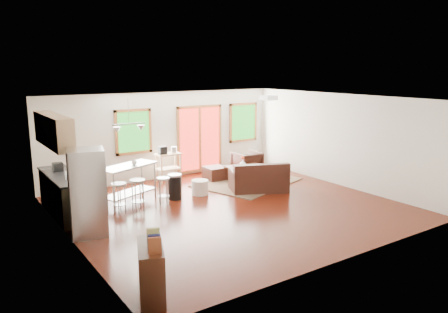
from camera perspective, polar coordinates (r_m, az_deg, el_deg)
floor at (r=10.59m, az=0.91°, el=-6.70°), size 7.50×7.00×0.02m
ceiling at (r=10.08m, az=0.96°, el=7.59°), size 7.50×7.00×0.02m
back_wall at (r=13.24m, az=-7.77°, el=2.74°), size 7.50×0.02×2.60m
left_wall at (r=8.72m, az=-19.82°, el=-2.45°), size 0.02×7.00×2.60m
right_wall at (r=12.74m, az=14.97°, el=2.11°), size 0.02×7.00×2.60m
front_wall at (r=7.71m, az=16.02°, el=-4.00°), size 7.50×0.02×2.60m
window_left at (r=12.76m, az=-11.73°, el=3.18°), size 1.10×0.05×1.30m
french_doors at (r=13.79m, az=-3.18°, el=2.34°), size 1.60×0.05×2.10m
window_right at (r=14.67m, az=2.54°, el=4.48°), size 1.10×0.05×1.30m
rug at (r=12.79m, az=3.06°, el=-3.37°), size 3.33×2.92×0.03m
loveseat at (r=11.90m, az=4.58°, el=-3.02°), size 1.73×1.38×0.81m
coffee_table at (r=12.98m, az=2.79°, el=-1.47°), size 1.11×0.67×0.44m
armchair at (r=13.75m, az=2.99°, el=-0.68°), size 0.78×0.74×0.79m
ottoman at (r=13.06m, az=-1.16°, el=-2.21°), size 0.61×0.61×0.40m
pouf at (r=11.58m, az=-3.15°, el=-4.04°), size 0.51×0.51×0.39m
vase at (r=13.07m, az=2.46°, el=-0.78°), size 0.20×0.21×0.32m
book at (r=12.97m, az=3.06°, el=-0.70°), size 0.23×0.05×0.31m
cabinets at (r=10.48m, az=-20.55°, el=-2.32°), size 0.64×2.24×2.30m
refrigerator at (r=9.09m, az=-17.35°, el=-4.50°), size 0.85×0.84×1.75m
island at (r=11.02m, az=-12.35°, el=-2.64°), size 1.62×1.12×0.95m
cup at (r=10.98m, az=-11.65°, el=-0.73°), size 0.13×0.11×0.13m
bar_stool_a at (r=10.27m, az=-13.55°, el=-4.42°), size 0.42×0.42×0.72m
bar_stool_b at (r=10.36m, az=-11.22°, el=-4.02°), size 0.37×0.37×0.76m
bar_stool_c at (r=10.79m, az=-7.94°, el=-3.63°), size 0.40×0.40×0.67m
trash_can at (r=11.21m, az=-6.44°, el=-3.93°), size 0.46×0.46×0.65m
kitchen_cart at (r=12.81m, az=-7.36°, el=-0.12°), size 0.72×0.49×1.07m
bookshelf at (r=6.62m, az=-9.48°, el=-14.49°), size 0.66×0.97×1.06m
ceiling_flush at (r=11.53m, az=5.83°, el=7.64°), size 0.35×0.35×0.12m
pendant_light at (r=10.58m, az=-12.29°, el=3.64°), size 0.80×0.18×0.79m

